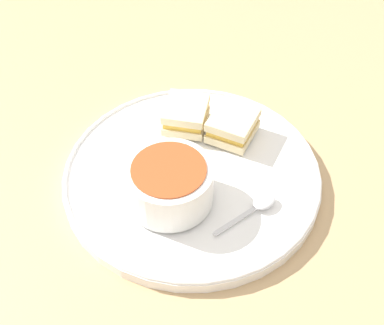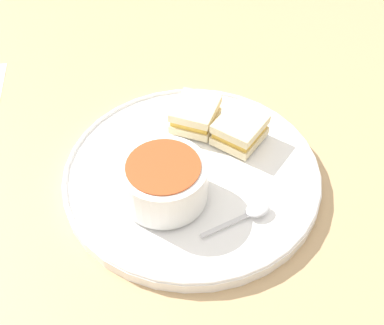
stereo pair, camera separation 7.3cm
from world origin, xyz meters
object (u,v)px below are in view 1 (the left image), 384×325
Objects in this scene: soup_bowl at (169,184)px; sandwich_half_near at (233,125)px; spoon at (260,204)px; sandwich_half_far at (188,114)px.

soup_bowl reaches higher than sandwich_half_near.
spoon is (0.12, -0.02, -0.03)m from soup_bowl.
soup_bowl is 0.15m from sandwich_half_near.
spoon is 0.14m from sandwich_half_near.
spoon is at bearing -82.89° from sandwich_half_near.
soup_bowl is 0.15m from sandwich_half_far.
soup_bowl reaches higher than sandwich_half_far.
sandwich_half_near is (0.10, 0.11, -0.01)m from soup_bowl.
sandwich_half_near is (-0.02, 0.14, 0.01)m from spoon.
soup_bowl is 1.22× the size of spoon.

